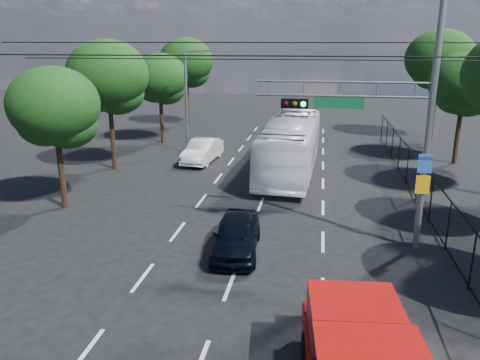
% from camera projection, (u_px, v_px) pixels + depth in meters
% --- Properties ---
extents(lane_markings, '(6.12, 38.00, 0.01)m').
position_uv_depth(lane_markings, '(266.00, 192.00, 24.73)').
color(lane_markings, beige).
rests_on(lane_markings, ground).
extents(signal_mast, '(6.43, 0.39, 9.50)m').
position_uv_depth(signal_mast, '(395.00, 111.00, 16.70)').
color(signal_mast, slate).
rests_on(signal_mast, ground).
extents(streetlight_left, '(2.09, 0.22, 7.08)m').
position_uv_depth(streetlight_left, '(189.00, 97.00, 32.17)').
color(streetlight_left, slate).
rests_on(streetlight_left, ground).
extents(utility_wires, '(22.00, 5.04, 0.74)m').
position_uv_depth(utility_wires, '(253.00, 53.00, 17.78)').
color(utility_wires, black).
rests_on(utility_wires, ground).
extents(fence_right, '(0.06, 34.03, 2.00)m').
position_uv_depth(fence_right, '(425.00, 191.00, 21.48)').
color(fence_right, black).
rests_on(fence_right, ground).
extents(tree_right_d, '(4.32, 4.32, 7.02)m').
position_uv_depth(tree_right_d, '(464.00, 88.00, 29.07)').
color(tree_right_d, black).
rests_on(tree_right_d, ground).
extents(tree_right_e, '(5.28, 5.28, 8.58)m').
position_uv_depth(tree_right_e, '(439.00, 64.00, 36.28)').
color(tree_right_e, black).
rests_on(tree_right_e, ground).
extents(tree_left_b, '(4.08, 4.08, 6.63)m').
position_uv_depth(tree_left_b, '(55.00, 112.00, 21.14)').
color(tree_left_b, black).
rests_on(tree_left_b, ground).
extents(tree_left_c, '(4.80, 4.80, 7.80)m').
position_uv_depth(tree_left_c, '(109.00, 81.00, 27.61)').
color(tree_left_c, black).
rests_on(tree_left_c, ground).
extents(tree_left_d, '(4.20, 4.20, 6.83)m').
position_uv_depth(tree_left_d, '(160.00, 81.00, 35.30)').
color(tree_left_d, black).
rests_on(tree_left_d, ground).
extents(tree_left_e, '(4.92, 4.92, 7.99)m').
position_uv_depth(tree_left_e, '(187.00, 65.00, 42.65)').
color(tree_left_e, black).
rests_on(tree_left_e, ground).
extents(navy_hatchback, '(1.96, 4.24, 1.41)m').
position_uv_depth(navy_hatchback, '(236.00, 235.00, 17.50)').
color(navy_hatchback, black).
rests_on(navy_hatchback, ground).
extents(white_bus, '(3.28, 11.92, 3.29)m').
position_uv_depth(white_bus, '(291.00, 145.00, 28.06)').
color(white_bus, white).
rests_on(white_bus, ground).
extents(white_van, '(1.97, 4.64, 1.49)m').
position_uv_depth(white_van, '(202.00, 151.00, 30.61)').
color(white_van, silver).
rests_on(white_van, ground).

